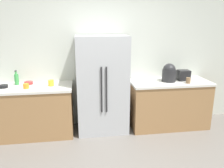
{
  "coord_description": "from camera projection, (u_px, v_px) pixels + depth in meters",
  "views": [
    {
      "loc": [
        -0.43,
        -2.34,
        1.91
      ],
      "look_at": [
        -0.02,
        0.42,
        1.14
      ],
      "focal_mm": 35.58,
      "sensor_mm": 36.0,
      "label": 1
    }
  ],
  "objects": [
    {
      "name": "toaster",
      "position": [
        183.0,
        75.0,
        4.12
      ],
      "size": [
        0.21,
        0.18,
        0.19
      ],
      "primitive_type": "cube",
      "color": "black",
      "rests_on": "counter_right"
    },
    {
      "name": "cup_b",
      "position": [
        51.0,
        83.0,
        3.77
      ],
      "size": [
        0.09,
        0.09,
        0.1
      ],
      "primitive_type": "cylinder",
      "color": "yellow",
      "rests_on": "counter_left"
    },
    {
      "name": "counter_left",
      "position": [
        29.0,
        111.0,
        3.84
      ],
      "size": [
        1.52,
        0.68,
        0.88
      ],
      "color": "#9E7247",
      "rests_on": "ground_plane"
    },
    {
      "name": "bottle_a",
      "position": [
        17.0,
        79.0,
        3.82
      ],
      "size": [
        0.07,
        0.07,
        0.25
      ],
      "color": "green",
      "rests_on": "counter_left"
    },
    {
      "name": "bowl_a",
      "position": [
        3.0,
        86.0,
        3.66
      ],
      "size": [
        0.15,
        0.15,
        0.05
      ],
      "primitive_type": "cylinder",
      "color": "black",
      "rests_on": "counter_left"
    },
    {
      "name": "cup_a",
      "position": [
        26.0,
        86.0,
        3.61
      ],
      "size": [
        0.09,
        0.09,
        0.08
      ],
      "primitive_type": "cylinder",
      "color": "orange",
      "rests_on": "counter_left"
    },
    {
      "name": "cup_c",
      "position": [
        188.0,
        80.0,
        3.93
      ],
      "size": [
        0.08,
        0.08,
        0.1
      ],
      "primitive_type": "cylinder",
      "color": "brown",
      "rests_on": "counter_right"
    },
    {
      "name": "rice_cooker",
      "position": [
        169.0,
        73.0,
        4.03
      ],
      "size": [
        0.25,
        0.25,
        0.33
      ],
      "color": "#262628",
      "rests_on": "counter_right"
    },
    {
      "name": "refrigerator",
      "position": [
        102.0,
        85.0,
        3.92
      ],
      "size": [
        0.88,
        0.63,
        1.71
      ],
      "color": "#B2B5BA",
      "rests_on": "ground_plane"
    },
    {
      "name": "kitchen_back_panel",
      "position": [
        102.0,
        52.0,
        4.15
      ],
      "size": [
        5.42,
        0.1,
        2.78
      ],
      "primitive_type": "cube",
      "color": "silver",
      "rests_on": "ground_plane"
    },
    {
      "name": "bowl_b",
      "position": [
        29.0,
        83.0,
        3.87
      ],
      "size": [
        0.14,
        0.14,
        0.05
      ],
      "primitive_type": "cylinder",
      "color": "red",
      "rests_on": "counter_left"
    },
    {
      "name": "counter_right",
      "position": [
        168.0,
        104.0,
        4.2
      ],
      "size": [
        1.46,
        0.68,
        0.88
      ],
      "color": "#9E7247",
      "rests_on": "ground_plane"
    }
  ]
}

